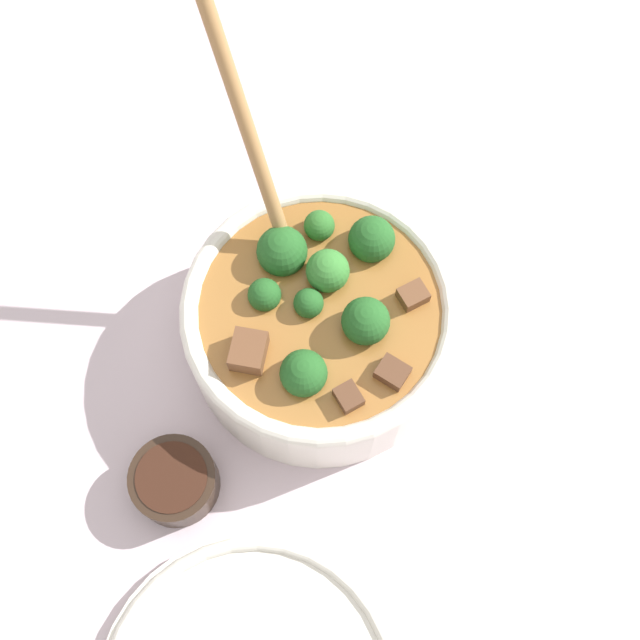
% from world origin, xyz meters
% --- Properties ---
extents(ground_plane, '(4.00, 4.00, 0.00)m').
position_xyz_m(ground_plane, '(0.00, 0.00, 0.00)').
color(ground_plane, silver).
extents(stew_bowl, '(0.26, 0.24, 0.27)m').
position_xyz_m(stew_bowl, '(0.00, 0.00, 0.05)').
color(stew_bowl, white).
rests_on(stew_bowl, ground_plane).
extents(condiment_bowl, '(0.07, 0.07, 0.04)m').
position_xyz_m(condiment_bowl, '(-0.15, 0.09, 0.02)').
color(condiment_bowl, black).
rests_on(condiment_bowl, ground_plane).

